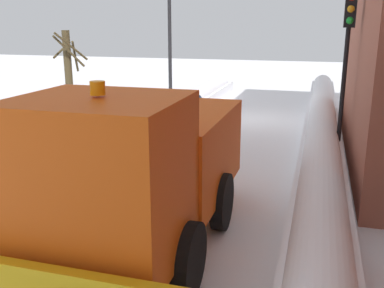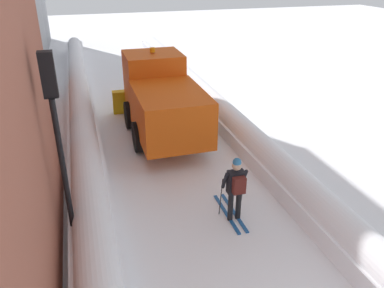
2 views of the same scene
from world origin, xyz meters
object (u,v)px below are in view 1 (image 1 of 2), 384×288
object	(u,v)px
bare_tree_near	(69,77)
skier	(198,122)
plow_truck	(142,168)
traffic_light_pole	(347,47)
street_lamp	(170,28)

from	to	relation	value
bare_tree_near	skier	bearing A→B (deg)	159.14
plow_truck	bare_tree_near	xyz separation A→B (m)	(6.18, -7.92, 0.44)
plow_truck	skier	world-z (taller)	plow_truck
traffic_light_pole	street_lamp	distance (m)	10.12
skier	bare_tree_near	distance (m)	6.03
plow_truck	bare_tree_near	world-z (taller)	bare_tree_near
street_lamp	skier	bearing A→B (deg)	115.09
skier	street_lamp	distance (m)	8.12
skier	street_lamp	size ratio (longest dim) A/B	0.31
traffic_light_pole	street_lamp	xyz separation A→B (m)	(7.26, -7.04, 0.40)
skier	street_lamp	bearing A→B (deg)	-64.91
traffic_light_pole	bare_tree_near	world-z (taller)	traffic_light_pole
plow_truck	street_lamp	xyz separation A→B (m)	(3.87, -12.75, 2.16)
skier	traffic_light_pole	size ratio (longest dim) A/B	0.39
bare_tree_near	traffic_light_pole	bearing A→B (deg)	167.03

